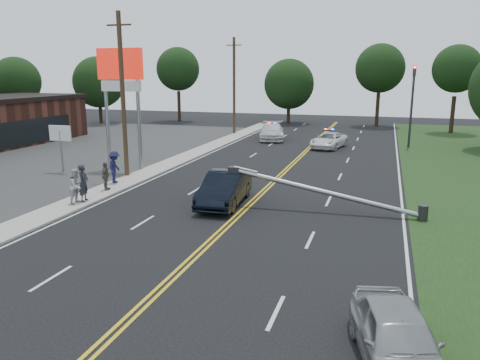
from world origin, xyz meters
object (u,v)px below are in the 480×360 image
(utility_pole_mid, at_px, (123,96))
(bystander_a, at_px, (84,183))
(crashed_sedan, at_px, (225,188))
(emergency_a, at_px, (329,140))
(fallen_streetlight, at_px, (335,194))
(bystander_c, at_px, (115,167))
(pylon_sign, at_px, (121,80))
(waiting_sedan, at_px, (397,339))
(utility_pole_far, at_px, (234,86))
(traffic_signal, at_px, (412,99))
(bystander_d, at_px, (106,176))
(bystander_b, at_px, (77,186))
(small_sign, at_px, (60,137))
(emergency_b, at_px, (272,131))

(utility_pole_mid, xyz_separation_m, bystander_a, (1.19, -6.09, -4.02))
(crashed_sedan, bearing_deg, bystander_a, -167.81)
(emergency_a, bearing_deg, fallen_streetlight, -71.08)
(bystander_c, bearing_deg, pylon_sign, 9.31)
(waiting_sedan, bearing_deg, bystander_a, 133.74)
(utility_pole_far, bearing_deg, traffic_signal, -12.89)
(pylon_sign, bearing_deg, waiting_sedan, -45.44)
(pylon_sign, bearing_deg, bystander_d, -68.92)
(fallen_streetlight, height_order, bystander_b, fallen_streetlight)
(pylon_sign, height_order, utility_pole_far, utility_pole_far)
(utility_pole_far, distance_m, bystander_c, 24.44)
(small_sign, xyz_separation_m, emergency_b, (9.63, 19.14, -1.52))
(bystander_a, distance_m, bystander_b, 0.40)
(emergency_b, xyz_separation_m, bystander_a, (-3.64, -25.23, 0.25))
(bystander_d, bearing_deg, small_sign, 42.65)
(pylon_sign, relative_size, fallen_streetlight, 0.85)
(traffic_signal, distance_m, waiting_sedan, 33.79)
(utility_pole_far, distance_m, bystander_d, 26.09)
(small_sign, relative_size, bystander_c, 1.64)
(traffic_signal, relative_size, utility_pole_mid, 0.70)
(fallen_streetlight, distance_m, bystander_a, 12.38)
(utility_pole_far, distance_m, bystander_b, 28.77)
(pylon_sign, height_order, crashed_sedan, pylon_sign)
(utility_pole_far, bearing_deg, emergency_b, -30.67)
(pylon_sign, xyz_separation_m, fallen_streetlight, (14.69, -6.00, -5.08))
(small_sign, distance_m, bystander_b, 8.81)
(crashed_sedan, relative_size, emergency_b, 0.89)
(traffic_signal, relative_size, bystander_a, 3.73)
(pylon_sign, bearing_deg, fallen_streetlight, -22.22)
(bystander_d, bearing_deg, bystander_a, 172.48)
(small_sign, bearing_deg, waiting_sedan, -36.81)
(emergency_a, distance_m, bystander_c, 20.47)
(emergency_a, bearing_deg, bystander_a, -102.54)
(pylon_sign, relative_size, emergency_b, 1.43)
(pylon_sign, xyz_separation_m, small_sign, (-3.50, -2.00, -3.66))
(waiting_sedan, xyz_separation_m, emergency_b, (-11.19, 34.72, 0.11))
(emergency_b, xyz_separation_m, bystander_b, (-3.79, -25.60, 0.18))
(bystander_a, bearing_deg, emergency_a, -33.72)
(waiting_sedan, bearing_deg, emergency_a, 85.87)
(fallen_streetlight, relative_size, bystander_a, 4.95)
(emergency_b, xyz_separation_m, bystander_c, (-4.35, -21.24, 0.25))
(utility_pole_far, bearing_deg, utility_pole_mid, -90.00)
(pylon_sign, xyz_separation_m, crashed_sedan, (9.28, -6.14, -5.17))
(emergency_b, bearing_deg, fallen_streetlight, -82.51)
(utility_pole_mid, xyz_separation_m, waiting_sedan, (16.01, -15.58, -4.38))
(small_sign, relative_size, bystander_d, 1.98)
(utility_pole_mid, bearing_deg, bystander_b, -80.85)
(small_sign, height_order, bystander_d, small_sign)
(small_sign, bearing_deg, fallen_streetlight, -12.40)
(pylon_sign, height_order, utility_pole_mid, utility_pole_mid)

